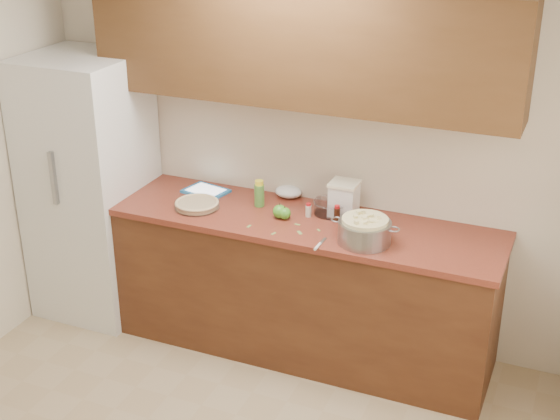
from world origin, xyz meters
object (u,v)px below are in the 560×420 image
at_px(pie, 197,205).
at_px(flour_canister, 344,198).
at_px(tablet, 206,191).
at_px(colander, 365,231).

xyz_separation_m(pie, flour_canister, (0.88, 0.27, 0.08)).
height_order(flour_canister, tablet, flour_canister).
relative_size(pie, flour_canister, 1.35).
distance_m(pie, flour_canister, 0.93).
relative_size(pie, colander, 0.71).
bearing_deg(pie, flour_canister, 17.24).
relative_size(flour_canister, tablet, 0.68).
bearing_deg(colander, flour_canister, 125.49).
bearing_deg(pie, colander, -2.97).
xyz_separation_m(colander, tablet, (-1.19, 0.31, -0.06)).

